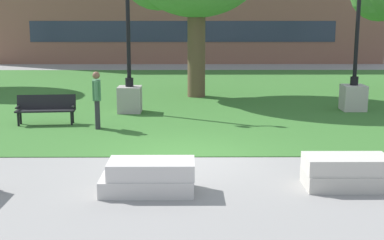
% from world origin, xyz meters
% --- Properties ---
extents(ground_plane, '(140.00, 140.00, 0.00)m').
position_xyz_m(ground_plane, '(0.00, 0.00, 0.00)').
color(ground_plane, gray).
extents(grass_lawn, '(40.00, 20.00, 0.02)m').
position_xyz_m(grass_lawn, '(0.00, 10.00, 0.01)').
color(grass_lawn, '#336628').
rests_on(grass_lawn, ground).
extents(concrete_block_left, '(1.81, 0.90, 0.64)m').
position_xyz_m(concrete_block_left, '(-0.69, -2.56, 0.31)').
color(concrete_block_left, '#BCB7B2').
rests_on(concrete_block_left, ground).
extents(concrete_block_right, '(1.80, 0.90, 0.64)m').
position_xyz_m(concrete_block_right, '(3.25, -2.27, 0.31)').
color(concrete_block_right, '#B2ADA3').
rests_on(concrete_block_right, ground).
extents(park_bench_near_right, '(1.84, 0.69, 0.90)m').
position_xyz_m(park_bench_near_right, '(-4.35, 3.90, 0.54)').
color(park_bench_near_right, black).
rests_on(park_bench_near_right, grass_lawn).
extents(lamp_post_right, '(1.32, 0.80, 4.84)m').
position_xyz_m(lamp_post_right, '(5.92, 6.23, 1.01)').
color(lamp_post_right, '#ADA89E').
rests_on(lamp_post_right, grass_lawn).
extents(lamp_post_left, '(1.32, 0.80, 5.10)m').
position_xyz_m(lamp_post_left, '(-1.97, 5.91, 1.05)').
color(lamp_post_left, gray).
rests_on(lamp_post_left, grass_lawn).
extents(person_bystander_near_lawn, '(0.30, 0.73, 1.71)m').
position_xyz_m(person_bystander_near_lawn, '(-2.65, 3.23, 0.98)').
color(person_bystander_near_lawn, '#28282D').
rests_on(person_bystander_near_lawn, grass_lawn).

